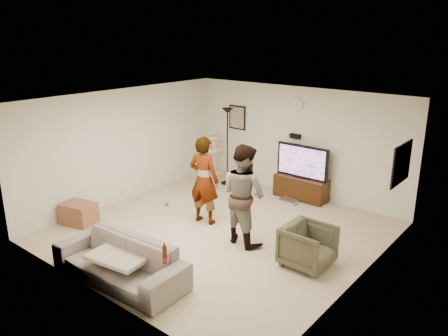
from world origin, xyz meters
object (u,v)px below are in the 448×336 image
Objects in this scene: tv at (302,161)px; cat_tree at (214,157)px; tv_stand at (301,188)px; person_left at (204,180)px; armchair at (308,246)px; beer_bottle at (165,255)px; person_right at (243,194)px; sofa at (120,261)px; floor_lamp at (227,147)px; side_table at (79,213)px.

tv is 2.45m from cat_tree.
tv_stand is 1.04× the size of cat_tree.
person_left is 2.52m from armchair.
beer_bottle is at bearing -82.67° from tv.
armchair is at bearing -172.30° from person_right.
tv is at bearing 0.00° from tv_stand.
beer_bottle is at bearing 111.98° from person_left.
sofa is (-0.40, -4.80, -0.56)m from tv.
cat_tree is at bearing -174.60° from tv.
beer_bottle is (0.62, -4.80, 0.52)m from tv_stand.
floor_lamp reaches higher than armchair.
beer_bottle is (0.34, -2.24, -0.14)m from person_right.
tv reaches higher than sofa.
floor_lamp is at bearing -172.53° from tv_stand.
floor_lamp is (-1.95, -0.26, 0.69)m from tv_stand.
beer_bottle is 3.48m from side_table.
tv is 0.56× the size of sofa.
floor_lamp reaches higher than person_left.
sofa is 1.11m from beer_bottle.
tv is 2.58m from person_right.
armchair is (1.61, -2.60, 0.09)m from tv_stand.
beer_bottle is (1.46, -2.44, -0.11)m from person_left.
side_table is (-3.00, -1.43, -0.70)m from person_right.
floor_lamp is 4.31m from armchair.
floor_lamp is 7.60× the size of beer_bottle.
person_left reaches higher than cat_tree.
sofa is at bearing -71.18° from floor_lamp.
cat_tree is 4.69m from armchair.
floor_lamp is 3.00× the size of side_table.
floor_lamp is 4.85m from sofa.
person_right reaches higher than cat_tree.
cat_tree is 5.01m from sofa.
tv_stand is 4.82m from sofa.
floor_lamp is 0.86× the size of sofa.
beer_bottle reaches higher than side_table.
armchair reaches higher than tv_stand.
sofa reaches higher than side_table.
tv_stand is 0.55× the size of sofa.
person_left is at bearing 120.86° from beer_bottle.
person_left is 2.84m from beer_bottle.
person_right is 2.88× the size of side_table.
beer_bottle is at bearing -82.67° from tv_stand.
floor_lamp reaches higher than tv_stand.
person_left reaches higher than armchair.
tv_stand is at bearing 7.47° from floor_lamp.
sofa is at bearing -66.15° from cat_tree.
cat_tree is at bearing -62.31° from person_left.
tv_stand is at bearing 97.33° from beer_bottle.
person_left is (1.59, -2.14, 0.29)m from cat_tree.
sofa is at bearing 180.00° from beer_bottle.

